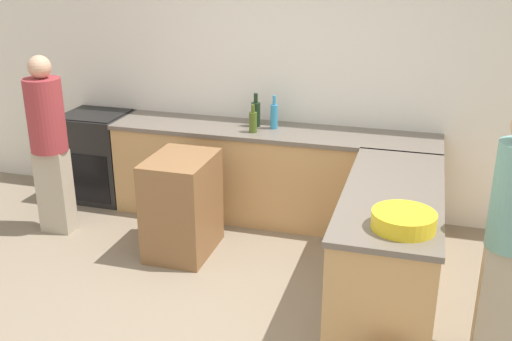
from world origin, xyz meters
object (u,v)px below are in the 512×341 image
Objects in this scene: dish_soap_bottle at (274,116)px; person_at_peninsula at (512,229)px; mixing_bowl at (404,220)px; olive_oil_bottle at (253,121)px; range_oven at (98,156)px; person_by_range at (49,139)px; wine_bottle_dark at (256,113)px; island_table at (182,205)px.

person_at_peninsula is at bearing -41.54° from dish_soap_bottle.
mixing_bowl is 1.24× the size of dish_soap_bottle.
person_at_peninsula is (1.93, -1.71, -0.11)m from dish_soap_bottle.
person_at_peninsula is (2.08, -1.54, -0.09)m from olive_oil_bottle.
person_by_range reaches higher than range_oven.
wine_bottle_dark is 0.19m from dish_soap_bottle.
person_by_range is at bearing 162.96° from mixing_bowl.
wine_bottle_dark is (-0.03, 0.20, 0.02)m from olive_oil_bottle.
person_by_range is (-1.70, -0.71, -0.11)m from olive_oil_bottle.
mixing_bowl is 2.25m from dish_soap_bottle.
mixing_bowl is 0.24× the size of person_at_peninsula.
person_by_range is at bearing -151.52° from wine_bottle_dark.
island_table is at bearing -33.97° from range_oven.
mixing_bowl is 1.23× the size of wine_bottle_dark.
range_oven is at bearing 92.51° from person_by_range.
wine_bottle_dark is 0.19× the size of person_at_peninsula.
island_table is 2.73× the size of dish_soap_bottle.
person_by_range is 3.87m from person_at_peninsula.
wine_bottle_dark is 1.01× the size of dish_soap_bottle.
range_oven is 2.88× the size of dish_soap_bottle.
person_by_range is at bearing -157.37° from olive_oil_bottle.
dish_soap_bottle is at bearing 125.12° from mixing_bowl.
range_oven is 2.85× the size of wine_bottle_dark.
island_table is 3.33× the size of olive_oil_bottle.
person_at_peninsula reaches higher than range_oven.
wine_bottle_dark is at bearing 28.48° from person_by_range.
dish_soap_bottle reaches higher than mixing_bowl.
wine_bottle_dark reaches higher than mixing_bowl.
dish_soap_bottle is at bearing 138.46° from person_at_peninsula.
person_by_range reaches higher than dish_soap_bottle.
person_at_peninsula is at bearing -23.65° from range_oven.
olive_oil_bottle is at bearing -132.46° from dish_soap_bottle.
island_table is (1.32, -0.89, -0.02)m from range_oven.
range_oven is at bearing 146.03° from island_table.
wine_bottle_dark is at bearing 140.64° from person_at_peninsula.
mixing_bowl reaches higher than range_oven.
range_oven is 0.55× the size of person_at_peninsula.
mixing_bowl is at bearing -17.04° from person_by_range.
island_table is 1.03m from olive_oil_bottle.
olive_oil_bottle is 0.23m from dish_soap_bottle.
dish_soap_bottle is 0.19× the size of person_by_range.
olive_oil_bottle is 0.81× the size of wine_bottle_dark.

